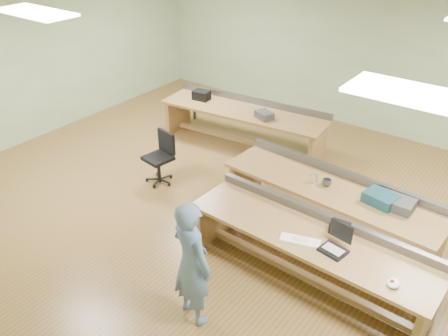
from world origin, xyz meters
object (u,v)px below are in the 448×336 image
Objects in this scene: task_chair at (161,164)px; parts_bin_teal at (381,198)px; workbench_front at (310,246)px; parts_bin_grey at (395,202)px; drinks_can at (315,179)px; laptop_base at (333,251)px; mug at (327,183)px; workbench_mid at (331,198)px; camera_bag at (340,228)px; workbench_back at (244,118)px; person at (192,263)px.

parts_bin_teal is (3.60, 0.45, 0.50)m from task_chair.
parts_bin_grey is (0.60, 1.16, 0.25)m from workbench_front.
workbench_front is 23.77× the size of drinks_can.
laptop_base is at bearing -4.60° from task_chair.
mug is (-0.70, 1.25, 0.04)m from laptop_base.
workbench_mid is at bearing 17.34° from task_chair.
parts_bin_teal is at bearing 71.49° from workbench_front.
task_chair is at bearing 169.63° from workbench_front.
mug is at bearing 17.08° from task_chair.
laptop_base is at bearing -92.75° from parts_bin_teal.
laptop_base is 1.34m from parts_bin_grey.
laptop_base is at bearing -20.94° from workbench_front.
parts_bin_teal is at bearing 75.24° from camera_bag.
workbench_back is at bearing 136.35° from camera_bag.
workbench_back is at bearing 156.30° from parts_bin_grey.
person is at bearing -116.26° from parts_bin_teal.
laptop_base is 0.71× the size of parts_bin_teal.
mug is (-0.76, -0.03, -0.02)m from parts_bin_teal.
laptop_base is (1.14, 1.16, -0.03)m from person.
workbench_back is 2.11× the size of person.
parts_bin_teal is 3.10× the size of drinks_can.
drinks_can is at bearing -176.45° from parts_bin_teal.
task_chair reaches higher than workbench_back.
laptop_base is at bearing -120.79° from person.
task_chair is (-3.54, 0.83, -0.44)m from laptop_base.
laptop_base is at bearing -47.74° from workbench_back.
task_chair is 6.79× the size of mug.
drinks_can is at bearing -165.28° from workbench_mid.
parts_bin_teal reaches higher than laptop_base.
workbench_front is 1.24m from parts_bin_teal.
parts_bin_teal is (0.06, 1.29, 0.06)m from laptop_base.
person is 2.72m from parts_bin_teal.
person reaches higher than parts_bin_teal.
person is 3.15m from task_chair.
person reaches higher than workbench_mid.
task_chair is 2.90m from mug.
workbench_mid is 3.00m from workbench_back.
parts_bin_grey is (0.18, 0.03, -0.01)m from parts_bin_teal.
task_chair is at bearing -171.59° from mug.
workbench_back is at bearing 88.87° from task_chair.
camera_bag is (1.05, 1.52, 0.03)m from person.
workbench_front is 0.44m from laptop_base.
drinks_can is at bearing -40.70° from workbench_back.
parts_bin_grey reaches higher than workbench_back.
laptop_base is 1.44m from mug.
parts_bin_teal is 0.93m from drinks_can.
person reaches higher than task_chair.
parts_bin_grey and drinks_can have the same top height.
parts_bin_teal is (1.20, 2.44, 0.03)m from person.
person is at bearing -119.23° from workbench_front.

